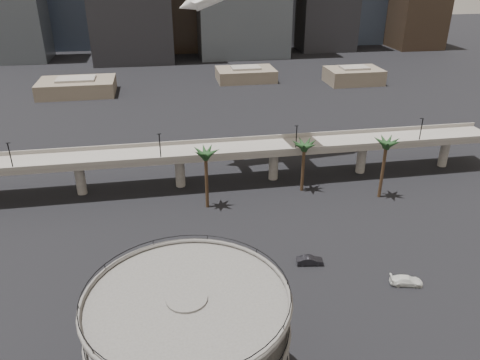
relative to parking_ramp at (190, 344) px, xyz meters
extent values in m
cylinder|color=#52504C|center=(0.00, 0.00, -1.84)|extent=(4.40, 4.40, 16.50)
cylinder|color=#52504C|center=(0.00, 0.00, -2.06)|extent=(22.00, 22.00, 0.45)
torus|color=#52504C|center=(0.00, 0.00, -1.59)|extent=(22.20, 22.20, 0.50)
torus|color=black|center=(0.00, 0.00, -0.79)|extent=(21.80, 21.80, 0.10)
cylinder|color=#52504C|center=(0.00, 0.00, 1.94)|extent=(22.00, 22.00, 0.45)
torus|color=#52504C|center=(0.00, 0.00, 2.41)|extent=(22.20, 22.20, 0.50)
torus|color=black|center=(0.00, 0.00, 3.21)|extent=(21.80, 21.80, 0.10)
cylinder|color=#52504C|center=(0.00, 0.00, 5.94)|extent=(22.00, 22.00, 0.45)
torus|color=#52504C|center=(0.00, 0.00, 6.41)|extent=(22.20, 22.20, 0.50)
torus|color=black|center=(0.00, 0.00, 7.21)|extent=(21.80, 21.80, 0.10)
cube|color=gray|center=(13.00, 59.00, -1.84)|extent=(130.00, 9.00, 0.90)
cube|color=gray|center=(13.00, 54.50, -0.94)|extent=(130.00, 0.30, 1.00)
cube|color=gray|center=(13.00, 63.50, -0.94)|extent=(130.00, 0.30, 1.00)
cylinder|color=gray|center=(-20.00, 59.00, -6.04)|extent=(2.20, 2.20, 8.00)
cylinder|color=gray|center=(2.00, 59.00, -6.04)|extent=(2.20, 2.20, 8.00)
cylinder|color=gray|center=(24.00, 59.00, -6.04)|extent=(2.20, 2.20, 8.00)
cylinder|color=gray|center=(46.00, 59.00, -6.04)|extent=(2.20, 2.20, 8.00)
cylinder|color=gray|center=(68.00, 59.00, -6.04)|extent=(2.20, 2.20, 8.00)
cylinder|color=black|center=(-32.00, 55.00, 1.66)|extent=(0.24, 0.24, 6.00)
cylinder|color=black|center=(-2.00, 55.00, 1.66)|extent=(0.24, 0.24, 6.00)
cylinder|color=black|center=(28.00, 55.00, 1.66)|extent=(0.24, 0.24, 6.00)
cylinder|color=black|center=(58.00, 55.00, 1.66)|extent=(0.24, 0.24, 6.00)
cylinder|color=#412D1C|center=(7.00, 48.00, -3.76)|extent=(0.70, 0.70, 12.15)
ellipsoid|color=#183618|center=(7.00, 48.00, 2.71)|extent=(4.40, 4.40, 2.00)
cylinder|color=#412D1C|center=(29.00, 52.00, -4.44)|extent=(0.70, 0.70, 10.80)
ellipsoid|color=#183618|center=(29.00, 52.00, 1.36)|extent=(4.40, 4.40, 2.00)
cylinder|color=#412D1C|center=(45.00, 46.00, -3.54)|extent=(0.70, 0.70, 12.60)
ellipsoid|color=#183618|center=(45.00, 46.00, 3.16)|extent=(4.40, 4.40, 2.00)
cube|color=#66594B|center=(-32.00, 144.00, -7.09)|extent=(28.00, 18.00, 5.50)
cube|color=gray|center=(-32.00, 144.00, -3.94)|extent=(14.00, 9.00, 0.80)
cube|color=#66594B|center=(35.00, 154.00, -7.34)|extent=(24.00, 16.00, 5.00)
cube|color=gray|center=(35.00, 154.00, -4.44)|extent=(12.00, 8.00, 0.80)
cube|color=#66594B|center=(78.00, 142.00, -6.84)|extent=(22.00, 15.00, 6.00)
cube|color=gray|center=(78.00, 142.00, -3.44)|extent=(11.00, 7.50, 0.80)
cube|color=#384457|center=(-42.00, 249.00, 12.45)|extent=(30.00, 30.00, 44.58)
cube|color=#817359|center=(68.00, 244.00, 9.67)|extent=(24.00, 24.00, 39.01)
cube|color=#817359|center=(31.00, 264.00, 7.81)|extent=(22.00, 22.00, 35.29)
cone|color=silver|center=(6.05, 69.05, 28.64)|extent=(5.15, 4.03, 4.58)
imported|color=maroon|center=(7.12, 24.73, -9.17)|extent=(3.96, 1.70, 1.33)
imported|color=black|center=(22.27, 24.63, -9.07)|extent=(4.83, 2.28, 1.53)
imported|color=white|center=(36.06, 16.64, -9.08)|extent=(5.59, 3.28, 1.52)
camera|label=1|loc=(-1.13, -38.89, 38.93)|focal=35.00mm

